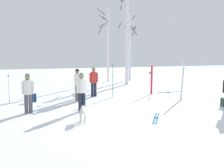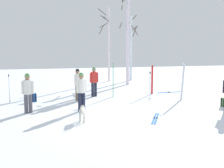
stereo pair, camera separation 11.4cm
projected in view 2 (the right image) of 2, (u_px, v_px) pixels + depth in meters
The scene contains 19 objects.
ground_plane at pixel (129, 115), 11.20m from camera, with size 60.00×60.00×0.00m, color white.
person_1 at pixel (81, 89), 11.91m from camera, with size 0.50×0.34×1.72m.
person_2 at pixel (94, 80), 15.66m from camera, with size 0.52×0.34×1.72m.
person_3 at pixel (28, 90), 11.51m from camera, with size 0.52×0.34×1.72m.
person_4 at pixel (78, 83), 14.31m from camera, with size 0.34×0.48×1.72m.
dog at pixel (82, 111), 10.20m from camera, with size 0.35×0.88×0.57m.
ski_pair_planted_0 at pixel (113, 80), 15.49m from camera, with size 0.03×0.17×1.97m.
ski_pair_planted_1 at pixel (183, 81), 14.57m from camera, with size 0.26×0.05×2.03m.
ski_pair_planted_2 at pixel (152, 80), 16.52m from camera, with size 0.14×0.05×1.77m.
ski_pair_lying_0 at pixel (170, 92), 17.29m from camera, with size 1.76×0.29×0.05m.
ski_pair_lying_1 at pixel (156, 118), 10.68m from camera, with size 1.05×1.64×0.05m.
ski_poles_0 at pixel (9, 88), 13.78m from camera, with size 0.07×0.23×1.45m.
ski_poles_1 at pixel (150, 85), 14.57m from camera, with size 0.07×0.23×1.54m.
backpack_0 at pixel (34, 98), 14.16m from camera, with size 0.29×0.31×0.44m.
backpack_1 at pixel (224, 102), 12.86m from camera, with size 0.32×0.29×0.44m.
water_bottle_0 at pixel (80, 112), 11.36m from camera, with size 0.07×0.07×0.22m.
birch_tree_3 at pixel (108, 42), 23.09m from camera, with size 1.11×1.76×6.30m.
birch_tree_4 at pixel (127, 33), 20.84m from camera, with size 0.90×1.26×7.63m.
birch_tree_5 at pixel (131, 47), 23.82m from camera, with size 1.00×1.31×5.79m.
Camera 2 is at (-3.66, -10.34, 2.68)m, focal length 43.29 mm.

